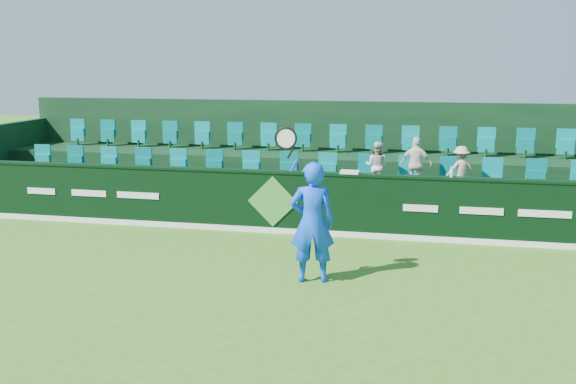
% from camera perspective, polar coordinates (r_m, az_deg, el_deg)
% --- Properties ---
extents(ground, '(60.00, 60.00, 0.00)m').
position_cam_1_polar(ground, '(10.31, -6.34, -9.22)').
color(ground, '#376D1A').
rests_on(ground, ground).
extents(sponsor_hoarding, '(16.00, 0.25, 1.35)m').
position_cam_1_polar(sponsor_hoarding, '(13.82, -1.25, -0.86)').
color(sponsor_hoarding, black).
rests_on(sponsor_hoarding, ground).
extents(stand_tier_front, '(16.00, 2.00, 0.80)m').
position_cam_1_polar(stand_tier_front, '(14.93, -0.30, -1.00)').
color(stand_tier_front, black).
rests_on(stand_tier_front, ground).
extents(stand_tier_back, '(16.00, 1.80, 1.30)m').
position_cam_1_polar(stand_tier_back, '(16.71, 1.07, 1.23)').
color(stand_tier_back, black).
rests_on(stand_tier_back, ground).
extents(stand_rear, '(16.00, 4.10, 2.60)m').
position_cam_1_polar(stand_rear, '(17.05, 1.35, 3.37)').
color(stand_rear, black).
rests_on(stand_rear, ground).
extents(seat_row_front, '(13.50, 0.50, 0.60)m').
position_cam_1_polar(seat_row_front, '(15.18, 0.01, 1.90)').
color(seat_row_front, '#038081').
rests_on(seat_row_front, stand_tier_front).
extents(seat_row_back, '(13.50, 0.50, 0.60)m').
position_cam_1_polar(seat_row_back, '(16.86, 1.27, 4.59)').
color(seat_row_back, '#038081').
rests_on(seat_row_back, stand_tier_back).
extents(tennis_player, '(1.10, 0.65, 2.68)m').
position_cam_1_polar(tennis_player, '(10.65, 2.14, -2.66)').
color(tennis_player, blue).
rests_on(tennis_player, ground).
extents(spectator_left, '(0.61, 0.52, 1.09)m').
position_cam_1_polar(spectator_left, '(14.48, 7.89, 2.32)').
color(spectator_left, beige).
rests_on(spectator_left, stand_tier_front).
extents(spectator_middle, '(0.76, 0.43, 1.22)m').
position_cam_1_polar(spectator_middle, '(14.44, 11.32, 2.42)').
color(spectator_middle, silver).
rests_on(spectator_middle, stand_tier_front).
extents(spectator_right, '(0.77, 0.61, 1.04)m').
position_cam_1_polar(spectator_right, '(14.48, 15.09, 1.91)').
color(spectator_right, tan).
rests_on(spectator_right, stand_tier_front).
extents(towel, '(0.38, 0.25, 0.06)m').
position_cam_1_polar(towel, '(13.42, 5.50, 1.78)').
color(towel, white).
rests_on(towel, sponsor_hoarding).
extents(drinks_bottle, '(0.06, 0.06, 0.20)m').
position_cam_1_polar(drinks_bottle, '(13.34, 14.34, 1.73)').
color(drinks_bottle, white).
rests_on(drinks_bottle, sponsor_hoarding).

